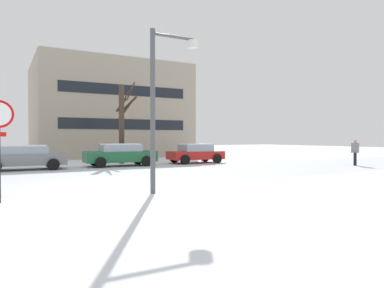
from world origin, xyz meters
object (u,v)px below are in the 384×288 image
(street_lamp, at_px, (162,93))
(parked_car_gray, at_px, (25,157))
(parked_car_red, at_px, (196,153))
(pedestrian_crossing, at_px, (355,150))
(parked_car_green, at_px, (120,154))

(street_lamp, height_order, parked_car_gray, street_lamp)
(parked_car_red, relative_size, pedestrian_crossing, 2.32)
(parked_car_green, bearing_deg, pedestrian_crossing, -27.09)
(street_lamp, xyz_separation_m, pedestrian_crossing, (15.26, 4.26, -2.25))
(parked_car_gray, distance_m, pedestrian_crossing, 19.86)
(pedestrian_crossing, bearing_deg, parked_car_green, 152.91)
(street_lamp, distance_m, parked_car_red, 13.59)
(street_lamp, xyz_separation_m, parked_car_gray, (-3.41, 11.02, -2.51))
(parked_car_green, xyz_separation_m, pedestrian_crossing, (13.25, -6.78, 0.24))
(parked_car_gray, bearing_deg, parked_car_red, 0.38)
(parked_car_green, distance_m, pedestrian_crossing, 14.88)
(parked_car_green, height_order, parked_car_red, parked_car_green)
(street_lamp, height_order, pedestrian_crossing, street_lamp)
(street_lamp, height_order, parked_car_green, street_lamp)
(parked_car_red, xyz_separation_m, pedestrian_crossing, (7.83, -6.83, 0.27))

